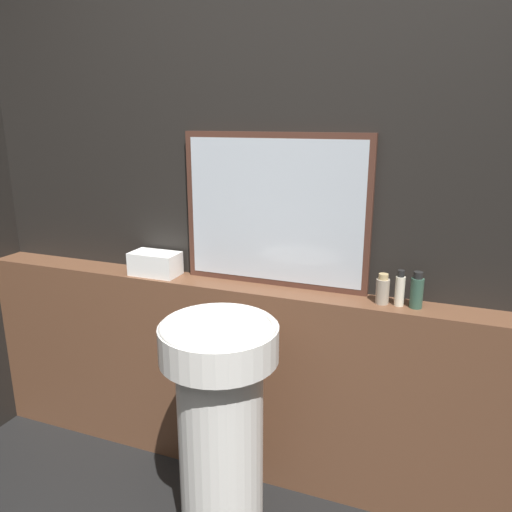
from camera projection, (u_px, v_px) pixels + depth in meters
The scene contains 8 objects.
wall_back at pixel (267, 205), 2.15m from camera, with size 8.00×0.06×2.50m.
vanity_counter at pixel (257, 382), 2.26m from camera, with size 2.83×0.17×0.91m.
pedestal_sink at pixel (221, 427), 1.84m from camera, with size 0.42×0.42×0.93m.
mirror at pixel (275, 211), 2.09m from camera, with size 0.81×0.03×0.65m.
towel_stack at pixel (155, 264), 2.30m from camera, with size 0.22×0.13×0.11m.
shampoo_bottle at pixel (383, 290), 1.94m from camera, with size 0.05×0.05×0.12m.
conditioner_bottle at pixel (400, 289), 1.92m from camera, with size 0.04×0.04×0.14m.
lotion_bottle at pixel (417, 291), 1.90m from camera, with size 0.05×0.05×0.14m.
Camera 1 is at (0.73, -0.39, 1.62)m, focal length 35.00 mm.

